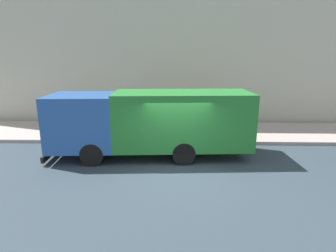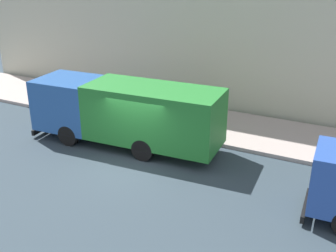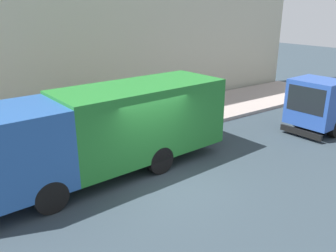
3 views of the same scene
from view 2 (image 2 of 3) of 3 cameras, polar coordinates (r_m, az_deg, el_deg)
ground at (r=16.50m, az=-4.97°, el=-5.15°), size 80.00×80.00×0.00m
sidewalk at (r=20.52m, az=2.41°, el=0.87°), size 4.08×30.00×0.17m
large_utility_truck at (r=17.50m, az=-5.93°, el=2.08°), size 2.82×8.50×2.76m
pedestrian_walking at (r=20.47m, az=0.19°, el=3.83°), size 0.49×0.49×1.75m
pedestrian_standing at (r=19.06m, az=3.90°, el=2.37°), size 0.53×0.53×1.77m
pedestrian_third at (r=20.20m, az=-2.15°, el=3.57°), size 0.45×0.45×1.72m
street_sign_post at (r=19.51m, az=-5.09°, el=4.03°), size 0.44×0.08×2.21m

